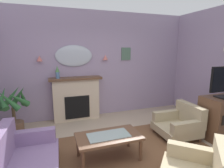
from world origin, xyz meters
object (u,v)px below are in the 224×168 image
wall_sconce_right (105,57)px  tv_cabinet (221,118)px  framed_picture (126,54)px  mantel_vase_centre (57,72)px  armchair_in_corner (180,123)px  potted_plant_corner_palm (13,110)px  wall_mirror (74,56)px  wall_sconce_left (39,58)px  coffee_table (109,138)px  fireplace (76,99)px

wall_sconce_right → tv_cabinet: (1.91, -2.16, -1.21)m
wall_sconce_right → framed_picture: (0.65, 0.06, 0.09)m
mantel_vase_centre → armchair_in_corner: mantel_vase_centre is taller
wall_sconce_right → potted_plant_corner_palm: size_ratio=0.13×
wall_mirror → potted_plant_corner_palm: (-1.42, -0.67, -1.12)m
armchair_in_corner → wall_mirror: bearing=136.4°
wall_sconce_left → armchair_in_corner: (2.82, -1.83, -1.35)m
mantel_vase_centre → armchair_in_corner: (2.42, -1.71, -1.02)m
coffee_table → wall_sconce_right: bearing=73.9°
mantel_vase_centre → wall_mirror: wall_mirror is taller
wall_mirror → armchair_in_corner: wall_mirror is taller
framed_picture → wall_mirror: bearing=-179.6°
mantel_vase_centre → coffee_table: mantel_vase_centre is taller
coffee_table → potted_plant_corner_palm: size_ratio=0.99×
wall_mirror → framed_picture: bearing=0.4°
tv_cabinet → framed_picture: bearing=119.6°
mantel_vase_centre → framed_picture: size_ratio=0.89×
armchair_in_corner → wall_sconce_left: bearing=147.1°
coffee_table → armchair_in_corner: size_ratio=1.30×
fireplace → coffee_table: bearing=-83.0°
mantel_vase_centre → wall_mirror: 0.62m
framed_picture → potted_plant_corner_palm: bearing=-166.9°
coffee_table → tv_cabinet: size_ratio=1.22×
fireplace → potted_plant_corner_palm: fireplace is taller
wall_sconce_right → armchair_in_corner: 2.54m
coffee_table → armchair_in_corner: bearing=8.8°
wall_mirror → coffee_table: bearing=-83.4°
framed_picture → armchair_in_corner: (0.47, -1.89, -1.44)m
wall_sconce_right → wall_sconce_left: bearing=180.0°
framed_picture → coffee_table: 2.84m
wall_sconce_left → armchair_in_corner: 3.63m
wall_sconce_right → potted_plant_corner_palm: 2.59m
wall_mirror → potted_plant_corner_palm: bearing=-154.7°
armchair_in_corner → coffee_table: bearing=-171.2°
mantel_vase_centre → wall_sconce_left: wall_sconce_left is taller
wall_sconce_right → framed_picture: size_ratio=0.39×
wall_mirror → tv_cabinet: wall_mirror is taller
potted_plant_corner_palm → fireplace: bearing=20.4°
armchair_in_corner → tv_cabinet: (0.79, -0.33, 0.15)m
fireplace → framed_picture: (1.50, 0.15, 1.18)m
wall_sconce_right → fireplace: bearing=-173.8°
framed_picture → wall_sconce_left: bearing=-178.5°
fireplace → wall_sconce_right: (0.85, 0.09, 1.09)m
wall_sconce_right → wall_mirror: bearing=176.6°
fireplace → tv_cabinet: bearing=-36.8°
framed_picture → tv_cabinet: bearing=-60.4°
wall_mirror → armchair_in_corner: 3.07m
wall_sconce_left → armchair_in_corner: bearing=-32.9°
wall_sconce_left → potted_plant_corner_palm: (-0.57, -0.62, -1.07)m
tv_cabinet → mantel_vase_centre: bearing=147.6°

